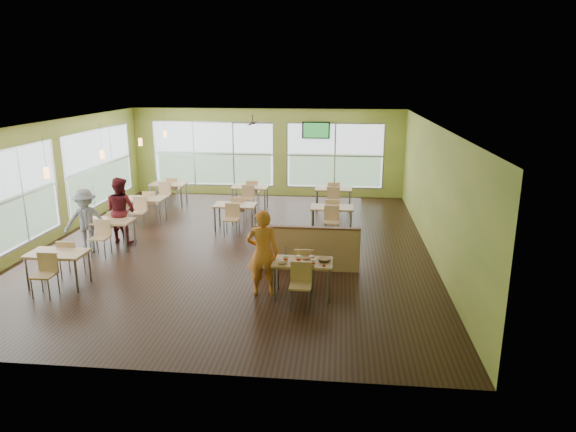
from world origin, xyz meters
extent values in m
plane|color=black|center=(0.00, 0.00, 0.00)|extent=(12.00, 12.00, 0.00)
plane|color=white|center=(0.00, 0.00, 3.20)|extent=(12.00, 12.00, 0.00)
cube|color=#C6CD53|center=(0.00, 6.00, 1.60)|extent=(10.00, 0.04, 3.20)
cube|color=#C6CD53|center=(0.00, -6.00, 1.60)|extent=(10.00, 0.04, 3.20)
cube|color=#C6CD53|center=(-5.00, 0.00, 1.60)|extent=(0.04, 12.00, 3.20)
cube|color=#C6CD53|center=(5.00, 0.00, 1.60)|extent=(0.04, 12.00, 3.20)
cube|color=white|center=(-4.98, -2.00, 1.53)|extent=(0.02, 4.50, 2.35)
cube|color=white|center=(-4.98, 3.00, 1.53)|extent=(0.02, 4.50, 2.35)
cube|color=white|center=(-2.00, 5.98, 1.53)|extent=(4.50, 0.02, 2.35)
cube|color=white|center=(2.50, 5.98, 1.53)|extent=(3.50, 0.02, 2.35)
cube|color=#B7BABC|center=(-4.97, 0.50, 0.35)|extent=(0.04, 9.40, 0.05)
cube|color=#B7BABC|center=(0.25, 5.97, 0.35)|extent=(8.00, 0.04, 0.05)
cube|color=tan|center=(2.00, -3.00, 0.73)|extent=(1.20, 0.70, 0.04)
cube|color=brown|center=(2.00, -3.00, 0.70)|extent=(1.22, 0.71, 0.01)
cylinder|color=slate|center=(1.46, -3.29, 0.35)|extent=(0.05, 0.05, 0.71)
cylinder|color=slate|center=(2.54, -3.29, 0.35)|extent=(0.05, 0.05, 0.71)
cylinder|color=slate|center=(1.46, -2.71, 0.35)|extent=(0.05, 0.05, 0.71)
cylinder|color=slate|center=(2.54, -2.71, 0.35)|extent=(0.05, 0.05, 0.71)
cube|color=tan|center=(2.00, -2.45, 0.45)|extent=(0.42, 0.42, 0.04)
cube|color=tan|center=(2.00, -2.26, 0.67)|extent=(0.42, 0.04, 0.40)
cube|color=tan|center=(2.00, -3.55, 0.45)|extent=(0.42, 0.42, 0.04)
cube|color=tan|center=(2.00, -3.74, 0.67)|extent=(0.42, 0.04, 0.40)
cube|color=tan|center=(2.00, -1.55, 0.50)|extent=(2.40, 0.12, 1.00)
cube|color=brown|center=(2.00, -1.55, 1.02)|extent=(2.40, 0.14, 0.04)
cube|color=tan|center=(-3.20, -3.00, 0.73)|extent=(1.20, 0.70, 0.04)
cube|color=brown|center=(-3.20, -3.00, 0.70)|extent=(1.22, 0.71, 0.01)
cylinder|color=slate|center=(-3.74, -3.29, 0.35)|extent=(0.05, 0.05, 0.71)
cylinder|color=slate|center=(-2.66, -3.29, 0.35)|extent=(0.05, 0.05, 0.71)
cylinder|color=slate|center=(-3.74, -2.71, 0.35)|extent=(0.05, 0.05, 0.71)
cylinder|color=slate|center=(-2.66, -2.71, 0.35)|extent=(0.05, 0.05, 0.71)
cube|color=tan|center=(-3.20, -2.45, 0.45)|extent=(0.42, 0.42, 0.04)
cube|color=tan|center=(-3.20, -2.26, 0.67)|extent=(0.42, 0.04, 0.40)
cube|color=tan|center=(-3.20, -3.55, 0.45)|extent=(0.42, 0.42, 0.04)
cube|color=tan|center=(-3.20, -3.74, 0.67)|extent=(0.42, 0.04, 0.40)
cube|color=tan|center=(-3.20, -0.50, 0.73)|extent=(1.20, 0.70, 0.04)
cube|color=brown|center=(-3.20, -0.50, 0.70)|extent=(1.22, 0.71, 0.01)
cylinder|color=slate|center=(-3.74, -0.79, 0.35)|extent=(0.05, 0.05, 0.71)
cylinder|color=slate|center=(-2.66, -0.79, 0.35)|extent=(0.05, 0.05, 0.71)
cylinder|color=slate|center=(-3.74, -0.21, 0.35)|extent=(0.05, 0.05, 0.71)
cylinder|color=slate|center=(-2.66, -0.21, 0.35)|extent=(0.05, 0.05, 0.71)
cube|color=tan|center=(-3.20, 0.05, 0.45)|extent=(0.42, 0.42, 0.04)
cube|color=tan|center=(-3.20, 0.24, 0.67)|extent=(0.42, 0.04, 0.40)
cube|color=tan|center=(-3.20, -1.05, 0.45)|extent=(0.42, 0.42, 0.04)
cube|color=tan|center=(-3.20, -1.24, 0.67)|extent=(0.42, 0.04, 0.40)
cube|color=tan|center=(-3.20, 2.00, 0.73)|extent=(1.20, 0.70, 0.04)
cube|color=brown|center=(-3.20, 2.00, 0.70)|extent=(1.22, 0.71, 0.01)
cylinder|color=slate|center=(-3.74, 1.71, 0.35)|extent=(0.05, 0.05, 0.71)
cylinder|color=slate|center=(-2.66, 1.71, 0.35)|extent=(0.05, 0.05, 0.71)
cylinder|color=slate|center=(-3.74, 2.29, 0.35)|extent=(0.05, 0.05, 0.71)
cylinder|color=slate|center=(-2.66, 2.29, 0.35)|extent=(0.05, 0.05, 0.71)
cube|color=tan|center=(-3.20, 2.55, 0.45)|extent=(0.42, 0.42, 0.04)
cube|color=tan|center=(-3.20, 2.74, 0.67)|extent=(0.42, 0.04, 0.40)
cube|color=tan|center=(-3.20, 1.45, 0.45)|extent=(0.42, 0.42, 0.04)
cube|color=tan|center=(-3.20, 1.26, 0.67)|extent=(0.42, 0.04, 0.40)
cube|color=tan|center=(-3.20, 4.20, 0.73)|extent=(1.20, 0.70, 0.04)
cube|color=brown|center=(-3.20, 4.20, 0.70)|extent=(1.22, 0.71, 0.01)
cylinder|color=slate|center=(-3.74, 3.91, 0.35)|extent=(0.05, 0.05, 0.71)
cylinder|color=slate|center=(-2.66, 3.91, 0.35)|extent=(0.05, 0.05, 0.71)
cylinder|color=slate|center=(-3.74, 4.49, 0.35)|extent=(0.05, 0.05, 0.71)
cylinder|color=slate|center=(-2.66, 4.49, 0.35)|extent=(0.05, 0.05, 0.71)
cube|color=tan|center=(-3.20, 4.75, 0.45)|extent=(0.42, 0.42, 0.04)
cube|color=tan|center=(-3.20, 4.94, 0.67)|extent=(0.42, 0.04, 0.40)
cube|color=tan|center=(-3.20, 3.65, 0.45)|extent=(0.42, 0.42, 0.04)
cube|color=tan|center=(-3.20, 3.46, 0.67)|extent=(0.42, 0.04, 0.40)
cube|color=tan|center=(-0.30, 1.50, 0.73)|extent=(1.20, 0.70, 0.04)
cube|color=brown|center=(-0.30, 1.50, 0.70)|extent=(1.22, 0.71, 0.01)
cylinder|color=slate|center=(-0.84, 1.21, 0.35)|extent=(0.05, 0.05, 0.71)
cylinder|color=slate|center=(0.24, 1.21, 0.35)|extent=(0.05, 0.05, 0.71)
cylinder|color=slate|center=(-0.84, 1.79, 0.35)|extent=(0.05, 0.05, 0.71)
cylinder|color=slate|center=(0.24, 1.79, 0.35)|extent=(0.05, 0.05, 0.71)
cube|color=tan|center=(-0.30, 2.05, 0.45)|extent=(0.42, 0.42, 0.04)
cube|color=tan|center=(-0.30, 2.24, 0.67)|extent=(0.42, 0.04, 0.40)
cube|color=tan|center=(-0.30, 0.95, 0.45)|extent=(0.42, 0.42, 0.04)
cube|color=tan|center=(-0.30, 0.76, 0.67)|extent=(0.42, 0.04, 0.40)
cube|color=tan|center=(-0.30, 4.00, 0.73)|extent=(1.20, 0.70, 0.04)
cube|color=brown|center=(-0.30, 4.00, 0.70)|extent=(1.22, 0.71, 0.01)
cylinder|color=slate|center=(-0.84, 3.71, 0.35)|extent=(0.05, 0.05, 0.71)
cylinder|color=slate|center=(0.24, 3.71, 0.35)|extent=(0.05, 0.05, 0.71)
cylinder|color=slate|center=(-0.84, 4.29, 0.35)|extent=(0.05, 0.05, 0.71)
cylinder|color=slate|center=(0.24, 4.29, 0.35)|extent=(0.05, 0.05, 0.71)
cube|color=tan|center=(-0.30, 4.55, 0.45)|extent=(0.42, 0.42, 0.04)
cube|color=tan|center=(-0.30, 4.74, 0.67)|extent=(0.42, 0.04, 0.40)
cube|color=tan|center=(-0.30, 3.45, 0.45)|extent=(0.42, 0.42, 0.04)
cube|color=tan|center=(-0.30, 3.26, 0.67)|extent=(0.42, 0.04, 0.40)
cube|color=tan|center=(2.50, 1.50, 0.73)|extent=(1.20, 0.70, 0.04)
cube|color=brown|center=(2.50, 1.50, 0.70)|extent=(1.22, 0.71, 0.01)
cylinder|color=slate|center=(1.96, 1.21, 0.35)|extent=(0.05, 0.05, 0.71)
cylinder|color=slate|center=(3.04, 1.21, 0.35)|extent=(0.05, 0.05, 0.71)
cylinder|color=slate|center=(1.96, 1.79, 0.35)|extent=(0.05, 0.05, 0.71)
cylinder|color=slate|center=(3.04, 1.79, 0.35)|extent=(0.05, 0.05, 0.71)
cube|color=tan|center=(2.50, 2.05, 0.45)|extent=(0.42, 0.42, 0.04)
cube|color=tan|center=(2.50, 2.24, 0.67)|extent=(0.42, 0.04, 0.40)
cube|color=tan|center=(2.50, 0.95, 0.45)|extent=(0.42, 0.42, 0.04)
cube|color=tan|center=(2.50, 0.76, 0.67)|extent=(0.42, 0.04, 0.40)
cube|color=tan|center=(2.50, 4.00, 0.73)|extent=(1.20, 0.70, 0.04)
cube|color=brown|center=(2.50, 4.00, 0.70)|extent=(1.22, 0.71, 0.01)
cylinder|color=slate|center=(1.96, 3.71, 0.35)|extent=(0.05, 0.05, 0.71)
cylinder|color=slate|center=(3.04, 3.71, 0.35)|extent=(0.05, 0.05, 0.71)
cylinder|color=slate|center=(1.96, 4.29, 0.35)|extent=(0.05, 0.05, 0.71)
cylinder|color=slate|center=(3.04, 4.29, 0.35)|extent=(0.05, 0.05, 0.71)
cube|color=tan|center=(2.50, 4.55, 0.45)|extent=(0.42, 0.42, 0.04)
cube|color=tan|center=(2.50, 4.74, 0.67)|extent=(0.42, 0.04, 0.40)
cube|color=tan|center=(2.50, 3.45, 0.45)|extent=(0.42, 0.42, 0.04)
cube|color=tan|center=(2.50, 3.26, 0.67)|extent=(0.42, 0.04, 0.40)
cylinder|color=#2D2119|center=(-3.20, -3.00, 2.85)|extent=(0.01, 0.01, 0.70)
cylinder|color=#DD8D3D|center=(-3.20, -3.00, 2.45)|extent=(0.11, 0.11, 0.22)
cylinder|color=#2D2119|center=(-3.20, -0.50, 2.85)|extent=(0.01, 0.01, 0.70)
cylinder|color=#DD8D3D|center=(-3.20, -0.50, 2.45)|extent=(0.11, 0.11, 0.22)
cylinder|color=#2D2119|center=(-3.20, 2.00, 2.85)|extent=(0.01, 0.01, 0.70)
cylinder|color=#DD8D3D|center=(-3.20, 2.00, 2.45)|extent=(0.11, 0.11, 0.22)
cylinder|color=#2D2119|center=(-3.20, 4.20, 2.85)|extent=(0.01, 0.01, 0.70)
cylinder|color=#DD8D3D|center=(-3.20, 4.20, 2.45)|extent=(0.11, 0.11, 0.22)
cylinder|color=#2D2119|center=(0.00, 3.00, 3.08)|extent=(0.03, 0.03, 0.24)
cylinder|color=#2D2119|center=(0.00, 3.00, 2.94)|extent=(0.16, 0.16, 0.06)
cube|color=#2D2119|center=(0.35, 3.00, 2.94)|extent=(0.55, 0.10, 0.01)
cube|color=#2D2119|center=(0.00, 3.35, 2.94)|extent=(0.10, 0.55, 0.01)
cube|color=#2D2119|center=(-0.35, 3.00, 2.94)|extent=(0.55, 0.10, 0.01)
cube|color=#2D2119|center=(0.00, 2.65, 2.94)|extent=(0.10, 0.55, 0.01)
cube|color=black|center=(1.80, 5.90, 2.45)|extent=(1.00, 0.06, 0.60)
cube|color=#288336|center=(1.80, 5.87, 2.45)|extent=(0.90, 0.01, 0.52)
imported|color=orange|center=(1.19, -3.01, 0.90)|extent=(0.70, 0.49, 1.80)
imported|color=#5B161B|center=(-3.09, 0.03, 0.89)|extent=(1.05, 0.93, 1.78)
imported|color=slate|center=(-3.64, -0.84, 0.82)|extent=(1.19, 0.90, 1.64)
cone|color=white|center=(1.67, -3.09, 0.81)|extent=(0.10, 0.10, 0.13)
cylinder|color=red|center=(1.67, -3.09, 0.82)|extent=(0.09, 0.09, 0.04)
cylinder|color=white|center=(1.67, -3.09, 0.89)|extent=(0.10, 0.10, 0.01)
cylinder|color=blue|center=(1.67, -3.09, 1.00)|extent=(0.02, 0.06, 0.23)
cone|color=white|center=(1.92, -3.08, 0.82)|extent=(0.10, 0.10, 0.13)
cylinder|color=red|center=(1.92, -3.08, 0.82)|extent=(0.09, 0.09, 0.04)
cylinder|color=white|center=(1.92, -3.08, 0.89)|extent=(0.11, 0.11, 0.01)
cylinder|color=yellow|center=(1.92, -3.08, 1.01)|extent=(0.01, 0.06, 0.24)
cone|color=white|center=(2.19, -3.06, 0.82)|extent=(0.10, 0.10, 0.13)
cylinder|color=red|center=(2.19, -3.06, 0.82)|extent=(0.09, 0.09, 0.04)
cylinder|color=white|center=(2.19, -3.06, 0.89)|extent=(0.11, 0.11, 0.01)
cylinder|color=red|center=(2.19, -3.06, 1.01)|extent=(0.02, 0.06, 0.24)
cone|color=white|center=(2.22, -3.25, 0.81)|extent=(0.10, 0.10, 0.13)
cylinder|color=red|center=(2.22, -3.25, 0.82)|extent=(0.09, 0.09, 0.04)
cylinder|color=white|center=(2.22, -3.25, 0.88)|extent=(0.10, 0.10, 0.01)
cylinder|color=red|center=(2.22, -3.25, 1.00)|extent=(0.03, 0.06, 0.23)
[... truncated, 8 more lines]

